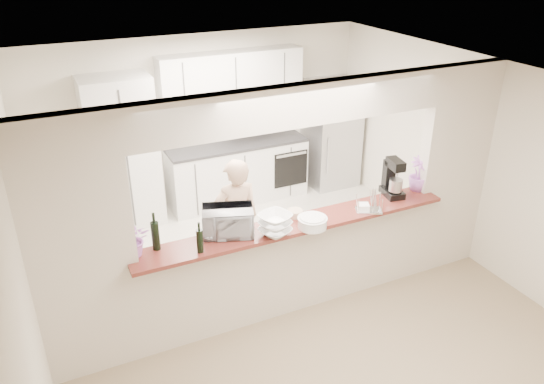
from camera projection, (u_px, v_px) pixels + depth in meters
floor at (293, 307)px, 5.86m from camera, size 6.00×6.00×0.00m
tile_overlay at (240, 241)px, 7.12m from camera, size 5.00×2.90×0.01m
partition at (295, 186)px, 5.21m from camera, size 5.00×0.15×2.50m
bar_counter at (294, 263)px, 5.61m from camera, size 3.40×0.38×1.09m
kitchen_cabinets at (195, 147)px, 7.58m from camera, size 3.15×0.62×2.25m
refrigerator at (331, 134)px, 8.43m from camera, size 0.75×0.70×1.70m
flower_left at (134, 239)px, 4.74m from camera, size 0.37×0.35×0.34m
wine_bottle_a at (200, 240)px, 4.81m from camera, size 0.06×0.06×0.31m
wine_bottle_b at (155, 235)px, 4.84m from camera, size 0.08×0.08×0.38m
toaster_oven at (228, 221)px, 5.10m from camera, size 0.57×0.47×0.27m
serving_bowls at (275, 225)px, 5.08m from camera, size 0.39×0.39×0.22m
plate_stack_a at (312, 222)px, 5.24m from camera, size 0.25×0.25×0.12m
plate_stack_b at (312, 222)px, 5.25m from camera, size 0.30×0.30×0.10m
red_bowl at (278, 217)px, 5.38m from camera, size 0.15×0.15×0.07m
tan_bowl at (295, 213)px, 5.45m from camera, size 0.16×0.16×0.07m
utensil_caddy at (369, 202)px, 5.53m from camera, size 0.31×0.25×0.25m
stand_mixer at (393, 179)px, 5.84m from camera, size 0.23×0.32×0.43m
flower_right at (419, 174)px, 5.96m from camera, size 0.28×0.28×0.39m
person at (236, 221)px, 6.06m from camera, size 0.56×0.37×1.51m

